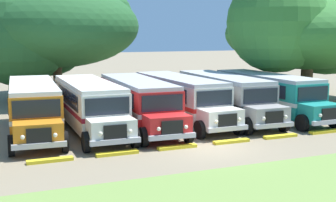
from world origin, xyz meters
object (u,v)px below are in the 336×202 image
object	(u,v)px
parked_bus_slot_2	(139,101)
broad_shade_tree	(52,29)
parked_bus_slot_4	(225,95)
parked_bus_slot_1	(89,103)
parked_bus_slot_3	(181,97)
parked_bus_slot_0	(33,105)
parked_bus_slot_5	(268,93)
secondary_tree	(306,29)

from	to	relation	value
parked_bus_slot_2	broad_shade_tree	distance (m)	15.13
parked_bus_slot_4	broad_shade_tree	xyz separation A→B (m)	(-8.91, 13.86, 4.35)
parked_bus_slot_1	parked_bus_slot_3	distance (m)	6.00
parked_bus_slot_2	broad_shade_tree	bearing A→B (deg)	-166.15
parked_bus_slot_0	parked_bus_slot_2	bearing A→B (deg)	88.00
parked_bus_slot_2	parked_bus_slot_5	world-z (taller)	same
parked_bus_slot_5	secondary_tree	bearing A→B (deg)	123.51
parked_bus_slot_1	parked_bus_slot_5	xyz separation A→B (m)	(12.21, -0.11, 0.00)
parked_bus_slot_0	parked_bus_slot_5	size ratio (longest dim) A/B	1.01
broad_shade_tree	secondary_tree	size ratio (longest dim) A/B	0.97
parked_bus_slot_4	secondary_tree	bearing A→B (deg)	115.20
secondary_tree	parked_bus_slot_3	bearing A→B (deg)	-162.67
parked_bus_slot_5	parked_bus_slot_1	bearing A→B (deg)	-91.69
parked_bus_slot_1	parked_bus_slot_5	bearing A→B (deg)	90.71
parked_bus_slot_2	parked_bus_slot_0	bearing A→B (deg)	-93.48
parked_bus_slot_0	secondary_tree	xyz separation A→B (m)	(21.97, 3.97, 4.36)
parked_bus_slot_4	parked_bus_slot_0	bearing A→B (deg)	-89.56
parked_bus_slot_1	secondary_tree	size ratio (longest dim) A/B	0.72
parked_bus_slot_0	parked_bus_slot_3	bearing A→B (deg)	93.70
parked_bus_slot_3	parked_bus_slot_0	bearing A→B (deg)	-91.66
parked_bus_slot_0	broad_shade_tree	world-z (taller)	broad_shade_tree
parked_bus_slot_0	parked_bus_slot_4	world-z (taller)	same
secondary_tree	parked_bus_slot_0	bearing A→B (deg)	-169.76
parked_bus_slot_1	parked_bus_slot_4	xyz separation A→B (m)	(9.06, 0.27, 0.00)
parked_bus_slot_3	secondary_tree	distance (m)	14.24
secondary_tree	parked_bus_slot_1	bearing A→B (deg)	-166.53
parked_bus_slot_0	parked_bus_slot_5	world-z (taller)	same
parked_bus_slot_0	parked_bus_slot_4	distance (m)	12.11
parked_bus_slot_4	secondary_tree	xyz separation A→B (m)	(9.86, 4.26, 4.36)
parked_bus_slot_0	secondary_tree	world-z (taller)	secondary_tree
parked_bus_slot_0	parked_bus_slot_1	distance (m)	3.10
parked_bus_slot_1	parked_bus_slot_5	size ratio (longest dim) A/B	1.00
parked_bus_slot_5	broad_shade_tree	distance (m)	19.16
parked_bus_slot_1	parked_bus_slot_3	size ratio (longest dim) A/B	1.00
parked_bus_slot_2	secondary_tree	world-z (taller)	secondary_tree
parked_bus_slot_2	parked_bus_slot_3	distance (m)	3.07
parked_bus_slot_0	parked_bus_slot_1	world-z (taller)	same
broad_shade_tree	secondary_tree	distance (m)	21.08
parked_bus_slot_4	parked_bus_slot_5	xyz separation A→B (m)	(3.15, -0.38, 0.00)
parked_bus_slot_2	parked_bus_slot_3	bearing A→B (deg)	103.49
parked_bus_slot_1	parked_bus_slot_4	distance (m)	9.06
parked_bus_slot_2	parked_bus_slot_1	bearing A→B (deg)	-88.95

